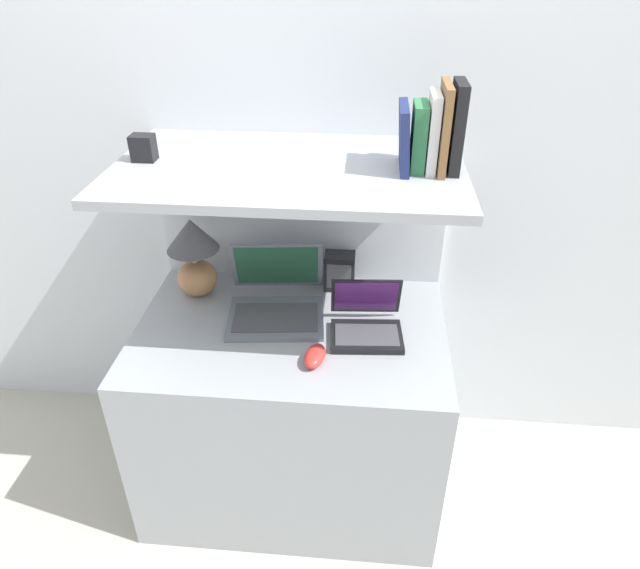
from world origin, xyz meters
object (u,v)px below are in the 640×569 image
(laptop_small, at_px, (366,323))
(book_black, at_px, (456,127))
(book_brown, at_px, (443,128))
(book_navy, at_px, (404,138))
(router_box, at_px, (340,271))
(laptop_large, at_px, (276,301))
(book_green, at_px, (419,137))
(computer_mouse, at_px, (315,356))
(book_white, at_px, (432,132))
(shelf_gadget, at_px, (143,148))
(table_lamp, at_px, (194,253))

(laptop_small, relative_size, book_black, 1.00)
(book_brown, xyz_separation_m, book_navy, (-0.11, 0.00, -0.03))
(router_box, bearing_deg, laptop_large, -138.83)
(laptop_small, xyz_separation_m, book_green, (0.12, 0.07, 0.60))
(router_box, bearing_deg, laptop_small, -68.92)
(laptop_large, relative_size, book_black, 1.46)
(computer_mouse, distance_m, book_navy, 0.70)
(router_box, relative_size, book_black, 0.57)
(book_brown, relative_size, book_white, 1.12)
(book_green, bearing_deg, laptop_small, -149.17)
(book_black, relative_size, book_navy, 1.35)
(laptop_large, relative_size, laptop_small, 1.46)
(router_box, distance_m, book_green, 0.64)
(shelf_gadget, bearing_deg, computer_mouse, -23.84)
(book_green, bearing_deg, shelf_gadget, 180.00)
(table_lamp, xyz_separation_m, book_green, (0.73, -0.12, 0.47))
(laptop_large, bearing_deg, table_lamp, 162.39)
(router_box, xyz_separation_m, shelf_gadget, (-0.58, -0.20, 0.51))
(laptop_small, bearing_deg, shelf_gadget, 174.06)
(book_white, bearing_deg, book_brown, 0.00)
(laptop_small, bearing_deg, book_white, 24.50)
(router_box, relative_size, shelf_gadget, 1.82)
(book_brown, height_order, book_white, book_brown)
(table_lamp, relative_size, laptop_large, 0.83)
(laptop_small, xyz_separation_m, book_navy, (0.08, 0.07, 0.60))
(book_black, distance_m, shelf_gadget, 0.91)
(table_lamp, height_order, laptop_large, table_lamp)
(laptop_large, distance_m, laptop_small, 0.32)
(table_lamp, relative_size, book_green, 1.59)
(computer_mouse, bearing_deg, book_black, 32.12)
(book_brown, bearing_deg, table_lamp, 171.78)
(book_green, distance_m, book_navy, 0.04)
(book_white, distance_m, book_navy, 0.08)
(book_green, bearing_deg, table_lamp, 171.06)
(table_lamp, height_order, shelf_gadget, shelf_gadget)
(laptop_large, bearing_deg, book_black, -2.10)
(book_white, height_order, book_green, book_white)
(book_green, height_order, shelf_gadget, book_green)
(book_black, distance_m, book_brown, 0.04)
(book_navy, distance_m, shelf_gadget, 0.77)
(router_box, xyz_separation_m, book_navy, (0.18, -0.20, 0.56))
(book_navy, relative_size, shelf_gadget, 2.37)
(book_black, bearing_deg, computer_mouse, -147.88)
(computer_mouse, distance_m, book_brown, 0.76)
(computer_mouse, bearing_deg, table_lamp, 142.72)
(laptop_small, distance_m, book_brown, 0.66)
(book_black, xyz_separation_m, book_brown, (-0.04, 0.00, -0.00))
(book_white, xyz_separation_m, book_green, (-0.04, 0.00, -0.01))
(book_navy, bearing_deg, book_brown, 0.00)
(table_lamp, relative_size, shelf_gadget, 3.87)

